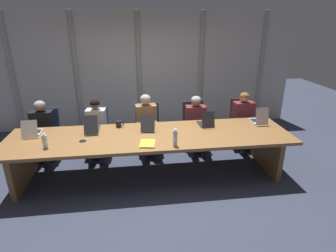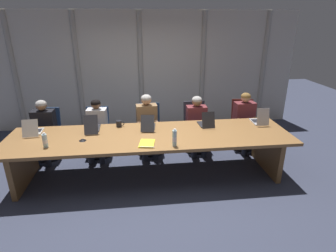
# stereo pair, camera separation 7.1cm
# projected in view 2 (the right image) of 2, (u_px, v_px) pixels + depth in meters

# --- Properties ---
(ground_plane) EXTENTS (14.63, 14.63, 0.00)m
(ground_plane) POSITION_uv_depth(u_px,v_px,m) (151.00, 175.00, 4.72)
(ground_plane) COLOR #383D51
(conference_table) EXTENTS (4.57, 1.18, 0.75)m
(conference_table) POSITION_uv_depth(u_px,v_px,m) (151.00, 142.00, 4.50)
(conference_table) COLOR olive
(conference_table) RESTS_ON ground_plane
(curtain_backdrop) EXTENTS (7.31, 0.17, 2.71)m
(curtain_backdrop) POSITION_uv_depth(u_px,v_px,m) (144.00, 71.00, 6.50)
(curtain_backdrop) COLOR beige
(curtain_backdrop) RESTS_ON ground_plane
(laptop_left_end) EXTENTS (0.27, 0.42, 0.28)m
(laptop_left_end) POSITION_uv_depth(u_px,v_px,m) (33.00, 131.00, 4.48)
(laptop_left_end) COLOR beige
(laptop_left_end) RESTS_ON conference_table
(laptop_left_mid) EXTENTS (0.23, 0.48, 0.31)m
(laptop_left_mid) POSITION_uv_depth(u_px,v_px,m) (93.00, 127.00, 4.61)
(laptop_left_mid) COLOR #2D2D33
(laptop_left_mid) RESTS_ON conference_table
(laptop_center) EXTENTS (0.28, 0.46, 0.28)m
(laptop_center) POSITION_uv_depth(u_px,v_px,m) (148.00, 125.00, 4.69)
(laptop_center) COLOR #2D2D33
(laptop_center) RESTS_ON conference_table
(laptop_right_mid) EXTENTS (0.24, 0.40, 0.29)m
(laptop_right_mid) POSITION_uv_depth(u_px,v_px,m) (206.00, 123.00, 4.80)
(laptop_right_mid) COLOR #2D2D33
(laptop_right_mid) RESTS_ON conference_table
(laptop_right_end) EXTENTS (0.23, 0.39, 0.32)m
(laptop_right_end) POSITION_uv_depth(u_px,v_px,m) (259.00, 120.00, 4.92)
(laptop_right_end) COLOR #BCBCC1
(laptop_right_end) RESTS_ON conference_table
(office_chair_left_end) EXTENTS (0.60, 0.60, 0.91)m
(office_chair_left_end) POSITION_uv_depth(u_px,v_px,m) (48.00, 139.00, 5.31)
(office_chair_left_end) COLOR navy
(office_chair_left_end) RESTS_ON ground_plane
(office_chair_left_mid) EXTENTS (0.60, 0.60, 0.90)m
(office_chair_left_mid) POSITION_uv_depth(u_px,v_px,m) (98.00, 137.00, 5.41)
(office_chair_left_mid) COLOR navy
(office_chair_left_mid) RESTS_ON ground_plane
(office_chair_center) EXTENTS (0.60, 0.60, 0.94)m
(office_chair_center) POSITION_uv_depth(u_px,v_px,m) (149.00, 134.00, 5.52)
(office_chair_center) COLOR navy
(office_chair_center) RESTS_ON ground_plane
(office_chair_right_mid) EXTENTS (0.60, 0.60, 0.95)m
(office_chair_right_mid) POSITION_uv_depth(u_px,v_px,m) (195.00, 132.00, 5.62)
(office_chair_right_mid) COLOR #2D2D38
(office_chair_right_mid) RESTS_ON ground_plane
(office_chair_right_end) EXTENTS (0.60, 0.61, 0.96)m
(office_chair_right_end) POSITION_uv_depth(u_px,v_px,m) (242.00, 130.00, 5.73)
(office_chair_right_end) COLOR #511E19
(office_chair_right_end) RESTS_ON ground_plane
(person_left_end) EXTENTS (0.43, 0.56, 1.13)m
(person_left_end) POSITION_uv_depth(u_px,v_px,m) (43.00, 127.00, 5.06)
(person_left_end) COLOR black
(person_left_end) RESTS_ON ground_plane
(person_left_mid) EXTENTS (0.39, 0.56, 1.11)m
(person_left_mid) POSITION_uv_depth(u_px,v_px,m) (97.00, 126.00, 5.16)
(person_left_mid) COLOR silver
(person_left_mid) RESTS_ON ground_plane
(person_center) EXTENTS (0.43, 0.57, 1.18)m
(person_center) POSITION_uv_depth(u_px,v_px,m) (147.00, 122.00, 5.26)
(person_center) COLOR olive
(person_center) RESTS_ON ground_plane
(person_right_mid) EXTENTS (0.40, 0.55, 1.12)m
(person_right_mid) POSITION_uv_depth(u_px,v_px,m) (197.00, 121.00, 5.37)
(person_right_mid) COLOR brown
(person_right_mid) RESTS_ON ground_plane
(person_right_end) EXTENTS (0.44, 0.57, 1.15)m
(person_right_end) POSITION_uv_depth(u_px,v_px,m) (245.00, 119.00, 5.47)
(person_right_end) COLOR brown
(person_right_end) RESTS_ON ground_plane
(water_bottle_primary) EXTENTS (0.07, 0.07, 0.22)m
(water_bottle_primary) POSITION_uv_depth(u_px,v_px,m) (45.00, 141.00, 4.00)
(water_bottle_primary) COLOR silver
(water_bottle_primary) RESTS_ON conference_table
(water_bottle_secondary) EXTENTS (0.07, 0.07, 0.27)m
(water_bottle_secondary) POSITION_uv_depth(u_px,v_px,m) (175.00, 138.00, 4.03)
(water_bottle_secondary) COLOR silver
(water_bottle_secondary) RESTS_ON conference_table
(coffee_mug_near) EXTENTS (0.14, 0.09, 0.11)m
(coffee_mug_near) POSITION_uv_depth(u_px,v_px,m) (119.00, 124.00, 4.77)
(coffee_mug_near) COLOR black
(coffee_mug_near) RESTS_ON conference_table
(conference_mic_left_side) EXTENTS (0.11, 0.11, 0.03)m
(conference_mic_left_side) POSITION_uv_depth(u_px,v_px,m) (83.00, 140.00, 4.23)
(conference_mic_left_side) COLOR black
(conference_mic_left_side) RESTS_ON conference_table
(spiral_notepad) EXTENTS (0.27, 0.34, 0.03)m
(spiral_notepad) POSITION_uv_depth(u_px,v_px,m) (147.00, 144.00, 4.12)
(spiral_notepad) COLOR yellow
(spiral_notepad) RESTS_ON conference_table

